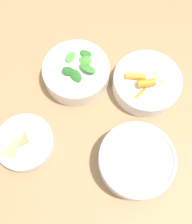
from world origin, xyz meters
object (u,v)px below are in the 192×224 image
object	(u,v)px
bowl_cookies	(24,142)
bowl_beans_hotdog	(136,161)
bowl_carrots	(146,83)
bowl_greens	(77,72)

from	to	relation	value
bowl_cookies	bowl_beans_hotdog	bearing A→B (deg)	98.95
bowl_carrots	bowl_beans_hotdog	xyz separation A→B (m)	(0.22, 0.03, 0.00)
bowl_greens	bowl_carrots	bearing A→B (deg)	99.48
bowl_greens	bowl_beans_hotdog	size ratio (longest dim) A/B	1.01
bowl_greens	bowl_cookies	size ratio (longest dim) A/B	1.25
bowl_greens	bowl_cookies	bearing A→B (deg)	-13.97
bowl_beans_hotdog	bowl_carrots	bearing A→B (deg)	-172.20
bowl_cookies	bowl_carrots	bearing A→B (deg)	136.31
bowl_carrots	bowl_cookies	world-z (taller)	bowl_carrots
bowl_carrots	bowl_greens	world-z (taller)	bowl_greens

